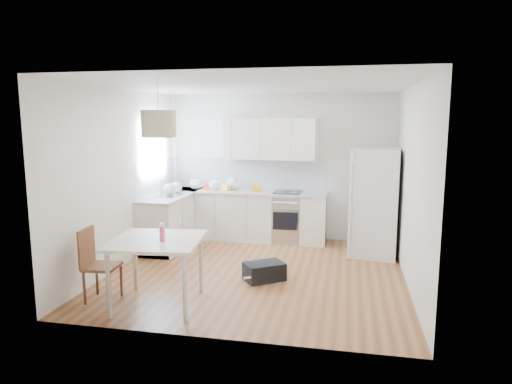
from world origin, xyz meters
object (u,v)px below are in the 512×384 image
at_px(dining_chair, 102,265).
at_px(gym_bag, 264,271).
at_px(dining_table, 157,247).
at_px(refrigerator, 376,202).

height_order(dining_chair, gym_bag, dining_chair).
bearing_deg(gym_bag, dining_table, -170.31).
bearing_deg(dining_table, gym_bag, 38.24).
bearing_deg(dining_chair, refrigerator, 34.55).
distance_m(refrigerator, dining_chair, 4.39).
relative_size(refrigerator, gym_bag, 3.29).
relative_size(refrigerator, dining_table, 1.53).
distance_m(refrigerator, gym_bag, 2.38).
bearing_deg(dining_table, dining_chair, 174.01).
xyz_separation_m(refrigerator, dining_table, (-2.68, -2.71, -0.16)).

